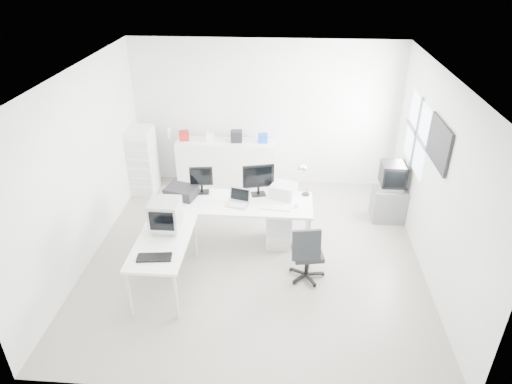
# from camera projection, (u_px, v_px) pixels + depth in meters

# --- Properties ---
(floor) EXTENTS (5.00, 5.00, 0.01)m
(floor) POSITION_uv_depth(u_px,v_px,m) (255.00, 254.00, 7.10)
(floor) COLOR #B1AF9F
(floor) RESTS_ON ground
(ceiling) EXTENTS (5.00, 5.00, 0.01)m
(ceiling) POSITION_uv_depth(u_px,v_px,m) (255.00, 75.00, 5.74)
(ceiling) COLOR white
(ceiling) RESTS_ON back_wall
(back_wall) EXTENTS (5.00, 0.02, 2.80)m
(back_wall) POSITION_uv_depth(u_px,v_px,m) (265.00, 115.00, 8.60)
(back_wall) COLOR silver
(back_wall) RESTS_ON floor
(left_wall) EXTENTS (0.02, 5.00, 2.80)m
(left_wall) POSITION_uv_depth(u_px,v_px,m) (83.00, 168.00, 6.58)
(left_wall) COLOR silver
(left_wall) RESTS_ON floor
(right_wall) EXTENTS (0.02, 5.00, 2.80)m
(right_wall) POSITION_uv_depth(u_px,v_px,m) (436.00, 180.00, 6.26)
(right_wall) COLOR silver
(right_wall) RESTS_ON floor
(window) EXTENTS (0.02, 1.20, 1.10)m
(window) POSITION_uv_depth(u_px,v_px,m) (417.00, 134.00, 7.21)
(window) COLOR white
(window) RESTS_ON right_wall
(wall_picture) EXTENTS (0.04, 0.90, 0.60)m
(wall_picture) POSITION_uv_depth(u_px,v_px,m) (439.00, 143.00, 6.11)
(wall_picture) COLOR black
(wall_picture) RESTS_ON right_wall
(main_desk) EXTENTS (2.40, 0.80, 0.75)m
(main_desk) POSITION_uv_depth(u_px,v_px,m) (235.00, 222.00, 7.22)
(main_desk) COLOR white
(main_desk) RESTS_ON floor
(side_desk) EXTENTS (0.70, 1.40, 0.75)m
(side_desk) POSITION_uv_depth(u_px,v_px,m) (165.00, 263.00, 6.31)
(side_desk) COLOR white
(side_desk) RESTS_ON floor
(drawer_pedestal) EXTENTS (0.40, 0.50, 0.60)m
(drawer_pedestal) POSITION_uv_depth(u_px,v_px,m) (279.00, 226.00, 7.25)
(drawer_pedestal) COLOR white
(drawer_pedestal) RESTS_ON floor
(inkjet_printer) EXTENTS (0.55, 0.47, 0.17)m
(inkjet_printer) POSITION_uv_depth(u_px,v_px,m) (181.00, 192.00, 7.14)
(inkjet_printer) COLOR black
(inkjet_printer) RESTS_ON main_desk
(lcd_monitor_small) EXTENTS (0.39, 0.25, 0.45)m
(lcd_monitor_small) POSITION_uv_depth(u_px,v_px,m) (201.00, 180.00, 7.18)
(lcd_monitor_small) COLOR black
(lcd_monitor_small) RESTS_ON main_desk
(lcd_monitor_large) EXTENTS (0.53, 0.31, 0.51)m
(lcd_monitor_large) POSITION_uv_depth(u_px,v_px,m) (258.00, 180.00, 7.11)
(lcd_monitor_large) COLOR black
(lcd_monitor_large) RESTS_ON main_desk
(laptop) EXTENTS (0.37, 0.38, 0.20)m
(laptop) POSITION_uv_depth(u_px,v_px,m) (237.00, 199.00, 6.90)
(laptop) COLOR #B7B7BA
(laptop) RESTS_ON main_desk
(white_keyboard) EXTENTS (0.47, 0.20, 0.02)m
(white_keyboard) POSITION_uv_depth(u_px,v_px,m) (276.00, 208.00, 6.86)
(white_keyboard) COLOR white
(white_keyboard) RESTS_ON main_desk
(white_mouse) EXTENTS (0.07, 0.07, 0.07)m
(white_mouse) POSITION_uv_depth(u_px,v_px,m) (296.00, 205.00, 6.87)
(white_mouse) COLOR white
(white_mouse) RESTS_ON main_desk
(laser_printer) EXTENTS (0.46, 0.42, 0.21)m
(laser_printer) POSITION_uv_depth(u_px,v_px,m) (284.00, 191.00, 7.13)
(laser_printer) COLOR silver
(laser_printer) RESTS_ON main_desk
(desk_lamp) EXTENTS (0.21, 0.21, 0.49)m
(desk_lamp) POSITION_uv_depth(u_px,v_px,m) (306.00, 181.00, 7.11)
(desk_lamp) COLOR silver
(desk_lamp) RESTS_ON main_desk
(crt_monitor) EXTENTS (0.37, 0.37, 0.42)m
(crt_monitor) POSITION_uv_depth(u_px,v_px,m) (166.00, 217.00, 6.25)
(crt_monitor) COLOR #B7B7BA
(crt_monitor) RESTS_ON side_desk
(black_keyboard) EXTENTS (0.45, 0.22, 0.03)m
(black_keyboard) POSITION_uv_depth(u_px,v_px,m) (154.00, 257.00, 5.77)
(black_keyboard) COLOR black
(black_keyboard) RESTS_ON side_desk
(office_chair) EXTENTS (0.61, 0.61, 0.92)m
(office_chair) POSITION_uv_depth(u_px,v_px,m) (308.00, 251.00, 6.40)
(office_chair) COLOR #2A2D2F
(office_chair) RESTS_ON floor
(tv_cabinet) EXTENTS (0.55, 0.45, 0.60)m
(tv_cabinet) POSITION_uv_depth(u_px,v_px,m) (388.00, 203.00, 7.88)
(tv_cabinet) COLOR slate
(tv_cabinet) RESTS_ON floor
(crt_tv) EXTENTS (0.50, 0.48, 0.45)m
(crt_tv) POSITION_uv_depth(u_px,v_px,m) (393.00, 176.00, 7.62)
(crt_tv) COLOR black
(crt_tv) RESTS_ON tv_cabinet
(sideboard) EXTENTS (1.89, 0.47, 0.95)m
(sideboard) POSITION_uv_depth(u_px,v_px,m) (227.00, 164.00, 8.87)
(sideboard) COLOR white
(sideboard) RESTS_ON floor
(clutter_box_a) EXTENTS (0.22, 0.20, 0.18)m
(clutter_box_a) POSITION_uv_depth(u_px,v_px,m) (184.00, 136.00, 8.65)
(clutter_box_a) COLOR maroon
(clutter_box_a) RESTS_ON sideboard
(clutter_box_b) EXTENTS (0.16, 0.15, 0.15)m
(clutter_box_b) POSITION_uv_depth(u_px,v_px,m) (210.00, 137.00, 8.62)
(clutter_box_b) COLOR white
(clutter_box_b) RESTS_ON sideboard
(clutter_box_c) EXTENTS (0.23, 0.21, 0.21)m
(clutter_box_c) POSITION_uv_depth(u_px,v_px,m) (236.00, 136.00, 8.58)
(clutter_box_c) COLOR black
(clutter_box_c) RESTS_ON sideboard
(clutter_box_d) EXTENTS (0.19, 0.17, 0.17)m
(clutter_box_d) POSITION_uv_depth(u_px,v_px,m) (263.00, 138.00, 8.56)
(clutter_box_d) COLOR #1946B5
(clutter_box_d) RESTS_ON sideboard
(clutter_bottle) EXTENTS (0.07, 0.07, 0.22)m
(clutter_bottle) POSITION_uv_depth(u_px,v_px,m) (169.00, 133.00, 8.69)
(clutter_bottle) COLOR white
(clutter_bottle) RESTS_ON sideboard
(filing_cabinet) EXTENTS (0.45, 0.53, 1.28)m
(filing_cabinet) POSITION_uv_depth(u_px,v_px,m) (143.00, 160.00, 8.62)
(filing_cabinet) COLOR white
(filing_cabinet) RESTS_ON floor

